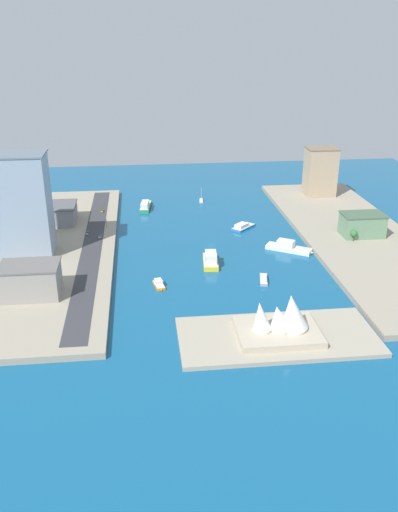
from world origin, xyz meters
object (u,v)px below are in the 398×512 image
object	(u,v)px
water_taxi_orange	(159,284)
terminal_long_green	(362,225)
yacht_sleek_gray	(264,279)
ferry_white_commuter	(288,247)
traffic_light_waterfront	(106,222)
sedan_silver	(87,233)
tower_tall_glass	(21,205)
opera_landmark	(280,321)
apartment_midrise_tan	(320,172)
ferry_yellow_fast	(211,260)
van_white	(100,236)
warehouse_low_gray	(55,214)
carpark_squat_concrete	(31,280)
taxi_yellow_cab	(102,211)
ferry_green_doubledeck	(145,206)
catamaran_blue	(243,227)
sailboat_small_white	(201,200)

from	to	relation	value
water_taxi_orange	terminal_long_green	distance (m)	141.24
water_taxi_orange	yacht_sleek_gray	size ratio (longest dim) A/B	0.82
ferry_white_commuter	traffic_light_waterfront	size ratio (longest dim) A/B	4.23
terminal_long_green	sedan_silver	xyz separation A→B (m)	(173.16, -21.45, -6.29)
tower_tall_glass	traffic_light_waterfront	world-z (taller)	tower_tall_glass
terminal_long_green	yacht_sleek_gray	bearing A→B (deg)	35.13
opera_landmark	apartment_midrise_tan	bearing A→B (deg)	-112.31
ferry_yellow_fast	sedan_silver	bearing A→B (deg)	-34.22
tower_tall_glass	van_white	distance (m)	53.80
ferry_yellow_fast	warehouse_low_gray	distance (m)	121.85
ferry_white_commuter	opera_landmark	distance (m)	102.72
terminal_long_green	apartment_midrise_tan	xyz separation A→B (m)	(-1.50, -90.85, 11.46)
ferry_yellow_fast	tower_tall_glass	distance (m)	111.73
terminal_long_green	sedan_silver	size ratio (longest dim) A/B	5.49
ferry_yellow_fast	opera_landmark	world-z (taller)	opera_landmark
carpark_squat_concrete	van_white	world-z (taller)	carpark_squat_concrete
taxi_yellow_cab	water_taxi_orange	bearing A→B (deg)	106.49
water_taxi_orange	ferry_green_doubledeck	bearing A→B (deg)	-88.20
ferry_green_doubledeck	van_white	xyz separation A→B (m)	(29.82, 65.26, 1.61)
van_white	opera_landmark	world-z (taller)	opera_landmark
apartment_midrise_tan	van_white	world-z (taller)	apartment_midrise_tan
ferry_yellow_fast	catamaran_blue	distance (m)	64.56
sedan_silver	taxi_yellow_cab	bearing A→B (deg)	-98.92
warehouse_low_gray	sailboat_small_white	bearing A→B (deg)	-156.02
terminal_long_green	traffic_light_waterfront	size ratio (longest dim) A/B	4.09
apartment_midrise_tan	catamaran_blue	bearing A→B (deg)	40.45
catamaran_blue	opera_landmark	xyz separation A→B (m)	(10.22, 139.36, 7.16)
ferry_green_doubledeck	sedan_silver	size ratio (longest dim) A/B	5.55
taxi_yellow_cab	ferry_yellow_fast	bearing A→B (deg)	124.78
warehouse_low_gray	terminal_long_green	bearing A→B (deg)	166.46
sedan_silver	opera_landmark	xyz separation A→B (m)	(-92.20, 131.55, 4.54)
warehouse_low_gray	traffic_light_waterfront	xyz separation A→B (m)	(-34.53, 16.61, -1.88)
van_white	water_taxi_orange	bearing A→B (deg)	116.82
opera_landmark	traffic_light_waterfront	bearing A→B (deg)	-60.28
sailboat_small_white	ferry_green_doubledeck	bearing A→B (deg)	17.60
warehouse_low_gray	sedan_silver	world-z (taller)	warehouse_low_gray
traffic_light_waterfront	catamaran_blue	bearing A→B (deg)	179.19
terminal_long_green	taxi_yellow_cab	world-z (taller)	terminal_long_green
taxi_yellow_cab	opera_landmark	distance (m)	196.24
water_taxi_orange	van_white	world-z (taller)	van_white
apartment_midrise_tan	sedan_silver	xyz separation A→B (m)	(174.65, 69.40, -17.75)
ferry_yellow_fast	van_white	xyz separation A→B (m)	(64.52, -42.69, 0.93)
catamaran_blue	van_white	world-z (taller)	van_white
sailboat_small_white	taxi_yellow_cab	xyz separation A→B (m)	(74.79, 26.96, 3.12)
van_white	sedan_silver	bearing A→B (deg)	-39.35
ferry_white_commuter	ferry_yellow_fast	size ratio (longest dim) A/B	1.16
ferry_yellow_fast	ferry_white_commuter	bearing A→B (deg)	-162.11
terminal_long_green	carpark_squat_concrete	xyz separation A→B (m)	(193.25, 61.90, 0.97)
sailboat_small_white	water_taxi_orange	xyz separation A→B (m)	(39.46, 146.32, 0.49)
sailboat_small_white	terminal_long_green	bearing A→B (deg)	134.27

